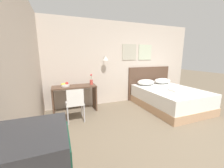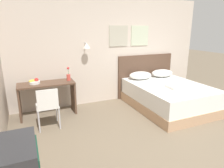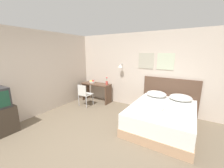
{
  "view_description": "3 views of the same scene",
  "coord_description": "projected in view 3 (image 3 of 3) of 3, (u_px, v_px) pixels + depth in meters",
  "views": [
    {
      "loc": [
        -1.91,
        -1.33,
        1.57
      ],
      "look_at": [
        -0.59,
        2.06,
        0.83
      ],
      "focal_mm": 22.0,
      "sensor_mm": 36.0,
      "label": 1
    },
    {
      "loc": [
        -1.89,
        -1.86,
        1.91
      ],
      "look_at": [
        -0.32,
        1.76,
        0.79
      ],
      "focal_mm": 32.0,
      "sensor_mm": 36.0,
      "label": 2
    },
    {
      "loc": [
        1.81,
        -1.76,
        1.98
      ],
      "look_at": [
        -0.19,
        1.53,
        1.09
      ],
      "focal_mm": 22.0,
      "sensor_mm": 36.0,
      "label": 3
    }
  ],
  "objects": [
    {
      "name": "pillow_right",
      "position": [
        181.0,
        98.0,
        4.01
      ],
      "size": [
        0.62,
        0.46,
        0.19
      ],
      "color": "white",
      "rests_on": "bed"
    },
    {
      "name": "pillow_left",
      "position": [
        156.0,
        94.0,
        4.36
      ],
      "size": [
        0.62,
        0.46,
        0.19
      ],
      "color": "white",
      "rests_on": "bed"
    },
    {
      "name": "ground_plane",
      "position": [
        81.0,
        151.0,
        2.83
      ],
      "size": [
        24.0,
        24.0,
        0.0
      ],
      "primitive_type": "plane",
      "color": "#756651"
    },
    {
      "name": "folded_towel_near_foot",
      "position": [
        156.0,
        109.0,
        3.38
      ],
      "size": [
        0.31,
        0.31,
        0.06
      ],
      "color": "white",
      "rests_on": "bed"
    },
    {
      "name": "flower_vase",
      "position": [
        107.0,
        82.0,
        5.29
      ],
      "size": [
        0.09,
        0.09,
        0.31
      ],
      "color": "#D14C42",
      "rests_on": "desk"
    },
    {
      "name": "bed",
      "position": [
        162.0,
        117.0,
        3.66
      ],
      "size": [
        1.58,
        2.03,
        0.59
      ],
      "color": "tan",
      "rests_on": "ground_plane"
    },
    {
      "name": "wall_back",
      "position": [
        136.0,
        71.0,
        4.95
      ],
      "size": [
        5.55,
        0.31,
        2.65
      ],
      "color": "beige",
      "rests_on": "ground_plane"
    },
    {
      "name": "wall_left",
      "position": [
        11.0,
        77.0,
        3.7
      ],
      "size": [
        0.06,
        5.89,
        2.65
      ],
      "color": "beige",
      "rests_on": "ground_plane"
    },
    {
      "name": "fruit_bowl",
      "position": [
        92.0,
        82.0,
        5.67
      ],
      "size": [
        0.24,
        0.22,
        0.12
      ],
      "color": "silver",
      "rests_on": "desk"
    },
    {
      "name": "desk",
      "position": [
        97.0,
        89.0,
        5.6
      ],
      "size": [
        1.19,
        0.48,
        0.75
      ],
      "color": "brown",
      "rests_on": "ground_plane"
    },
    {
      "name": "desk_chair",
      "position": [
        84.0,
        93.0,
        5.08
      ],
      "size": [
        0.41,
        0.41,
        0.83
      ],
      "color": "white",
      "rests_on": "ground_plane"
    },
    {
      "name": "tv_stand",
      "position": [
        1.0,
        121.0,
        3.37
      ],
      "size": [
        0.47,
        0.6,
        0.69
      ],
      "color": "#3D3328",
      "rests_on": "ground_plane"
    },
    {
      "name": "headboard",
      "position": [
        169.0,
        96.0,
        4.47
      ],
      "size": [
        1.7,
        0.06,
        1.18
      ],
      "color": "brown",
      "rests_on": "ground_plane"
    }
  ]
}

